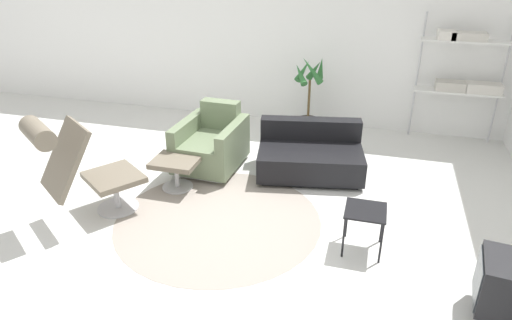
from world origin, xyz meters
The scene contains 11 objects.
ground_plane centered at (0.00, 0.00, 0.00)m, with size 12.00×12.00×0.00m, color silver.
wall_back centered at (0.00, 2.83, 1.40)m, with size 12.00×0.09×2.80m.
round_rug centered at (-0.02, -0.30, 0.00)m, with size 2.15×2.15×0.01m.
lounge_chair centered at (-1.35, -0.65, 0.68)m, with size 1.02×1.12×1.15m.
ottoman centered at (-0.72, 0.24, 0.28)m, with size 0.52×0.44×0.37m.
armchair_red centered at (-0.52, 0.88, 0.29)m, with size 0.78×0.94×0.78m.
couch_low centered at (0.72, 1.04, 0.23)m, with size 1.39×1.05×0.62m.
side_table centered at (1.46, -0.40, 0.38)m, with size 0.37×0.37×0.44m.
crt_television centered at (2.58, -1.01, 0.29)m, with size 0.53×0.51×0.53m.
potted_plant centered at (0.48, 2.32, 0.51)m, with size 0.50×0.49×1.21m.
shelf_unit centered at (2.53, 2.57, 1.09)m, with size 1.16×0.28×1.78m.
Camera 1 is at (1.45, -4.07, 2.63)m, focal length 32.00 mm.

